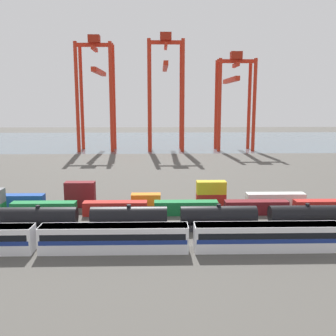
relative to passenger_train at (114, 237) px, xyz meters
The scene contains 19 objects.
ground_plane 60.91m from the passenger_train, 83.00° to the left, with size 420.00×420.00×0.00m, color #4C4944.
harbour_water 159.96m from the passenger_train, 87.34° to the left, with size 400.00×110.00×0.01m, color slate.
passenger_train is the anchor object (origin of this frame).
freight_tank_row 18.82m from the passenger_train, 29.08° to the left, with size 72.79×2.98×4.44m.
shipping_container_2 23.80m from the passenger_train, 130.25° to the left, with size 12.10×2.44×2.60m, color #197538.
shipping_container_3 18.27m from the passenger_train, 95.88° to the left, with size 12.10×2.44×2.60m, color #AD211C.
shipping_container_4 21.58m from the passenger_train, 57.36° to the left, with size 12.10×2.44×2.60m, color #197538.
shipping_container_5 31.01m from the passenger_train, 35.85° to the left, with size 12.10×2.44×2.60m, color maroon.
shipping_container_6 42.69m from the passenger_train, 25.17° to the left, with size 12.10×2.44×2.60m, color #AD211C.
shipping_container_8 33.50m from the passenger_train, 133.71° to the left, with size 12.10×2.44×2.60m, color #1C4299.
shipping_container_9 26.08m from the passenger_train, 111.79° to the left, with size 6.04×2.44×2.60m, color maroon.
shipping_container_10 26.13m from the passenger_train, 111.79° to the left, with size 6.04×2.44×2.60m, color maroon.
shipping_container_11 24.51m from the passenger_train, 81.12° to the left, with size 6.04×2.44×2.60m, color orange.
shipping_container_12 29.73m from the passenger_train, 54.54° to the left, with size 6.04×2.44×2.60m, color #AD211C.
shipping_container_13 29.77m from the passenger_train, 54.54° to the left, with size 6.04×2.44×2.60m, color gold.
shipping_container_14 39.10m from the passenger_train, 38.26° to the left, with size 12.10×2.44×2.60m, color silver.
gantry_crane_west 124.15m from the passenger_train, 99.79° to the left, with size 15.91×33.66×48.94m.
gantry_crane_central 123.37m from the passenger_train, 85.38° to the left, with size 15.67×36.85×50.08m.
gantry_crane_east 128.22m from the passenger_train, 71.51° to the left, with size 16.50×32.71×42.39m.
Camera 1 is at (-1.00, -73.29, 21.40)m, focal length 41.13 mm.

